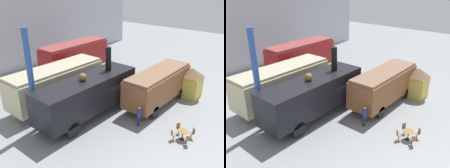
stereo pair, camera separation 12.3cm
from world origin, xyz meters
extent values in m
plane|color=gray|center=(0.00, 0.00, 0.00)|extent=(80.00, 80.00, 0.00)
cube|color=#B2B7C1|center=(0.00, 15.68, 4.50)|extent=(44.00, 0.15, 9.00)
cube|color=maroon|center=(3.50, 8.60, 2.34)|extent=(8.71, 2.62, 2.91)
cone|color=maroon|center=(8.83, 8.60, 2.34)|extent=(1.96, 2.49, 2.49)
cube|color=brown|center=(3.50, 8.60, 3.91)|extent=(8.54, 2.41, 0.24)
cylinder|color=black|center=(6.11, 7.35, 0.68)|extent=(1.36, 0.12, 1.36)
cylinder|color=black|center=(6.11, 9.86, 0.68)|extent=(1.36, 0.12, 1.36)
cylinder|color=black|center=(0.88, 7.35, 0.68)|extent=(1.36, 0.12, 1.36)
cylinder|color=black|center=(0.88, 9.86, 0.68)|extent=(1.36, 0.12, 1.36)
cube|color=beige|center=(-2.66, 4.44, 2.02)|extent=(9.39, 2.90, 2.67)
cube|color=tan|center=(-2.66, 4.44, 3.48)|extent=(9.20, 2.67, 0.24)
cylinder|color=black|center=(0.16, 3.05, 0.53)|extent=(1.06, 0.12, 1.06)
cylinder|color=black|center=(0.16, 5.83, 0.53)|extent=(1.06, 0.12, 1.06)
cylinder|color=black|center=(-5.48, 3.05, 0.53)|extent=(1.06, 0.12, 1.06)
cylinder|color=black|center=(-5.48, 5.83, 0.53)|extent=(1.06, 0.12, 1.06)
cube|color=black|center=(-2.66, 0.42, 2.15)|extent=(9.65, 2.78, 2.66)
cylinder|color=black|center=(0.00, 0.42, 4.52)|extent=(0.52, 0.52, 2.08)
sphere|color=brown|center=(-3.14, 0.42, 3.78)|extent=(0.64, 0.64, 0.64)
cylinder|color=black|center=(0.24, -0.91, 0.63)|extent=(1.26, 0.12, 1.26)
cylinder|color=black|center=(0.24, 1.75, 0.63)|extent=(1.26, 0.12, 1.26)
cylinder|color=black|center=(-5.55, -0.91, 0.63)|extent=(1.26, 0.12, 1.26)
cylinder|color=black|center=(-5.55, 1.75, 0.63)|extent=(1.26, 0.12, 1.26)
cube|color=brown|center=(3.20, -2.86, 1.86)|extent=(7.96, 2.61, 2.38)
cube|color=brown|center=(3.20, -2.86, 3.18)|extent=(7.80, 2.40, 0.24)
cylinder|color=black|center=(5.59, -4.11, 0.52)|extent=(1.03, 0.12, 1.03)
cylinder|color=black|center=(5.59, -1.62, 0.52)|extent=(1.03, 0.12, 1.03)
cylinder|color=black|center=(0.82, -4.11, 0.52)|extent=(1.03, 0.12, 1.03)
cylinder|color=black|center=(0.82, -1.62, 0.52)|extent=(1.03, 0.12, 1.03)
cylinder|color=black|center=(-0.65, -7.26, 0.01)|extent=(0.44, 0.44, 0.02)
cylinder|color=black|center=(-0.65, -7.26, 0.36)|extent=(0.08, 0.08, 0.67)
cylinder|color=olive|center=(-0.65, -7.26, 0.71)|extent=(0.80, 0.80, 0.03)
cylinder|color=black|center=(-0.13, -7.72, 0.21)|extent=(0.06, 0.06, 0.42)
cylinder|color=olive|center=(-0.13, -7.72, 0.43)|extent=(0.36, 0.36, 0.03)
cube|color=olive|center=(-0.01, -7.82, 0.66)|extent=(0.22, 0.24, 0.42)
cylinder|color=black|center=(-0.18, -6.74, 0.21)|extent=(0.06, 0.06, 0.42)
cylinder|color=olive|center=(-0.18, -6.74, 0.43)|extent=(0.36, 0.36, 0.03)
cube|color=olive|center=(-0.08, -6.62, 0.66)|extent=(0.24, 0.22, 0.42)
cylinder|color=black|center=(-1.17, -6.79, 0.21)|extent=(0.06, 0.06, 0.42)
cylinder|color=olive|center=(-1.17, -6.79, 0.43)|extent=(0.36, 0.36, 0.03)
cube|color=olive|center=(-1.28, -6.69, 0.66)|extent=(0.22, 0.24, 0.42)
cylinder|color=black|center=(-1.11, -7.78, 0.21)|extent=(0.06, 0.06, 0.42)
cylinder|color=olive|center=(-1.11, -7.78, 0.43)|extent=(0.36, 0.36, 0.03)
cube|color=olive|center=(-1.21, -7.89, 0.66)|extent=(0.24, 0.22, 0.42)
cylinder|color=#262633|center=(-1.18, -3.73, 0.40)|extent=(0.24, 0.24, 0.79)
cylinder|color=navy|center=(-1.18, -3.73, 1.14)|extent=(0.34, 0.34, 0.70)
sphere|color=tan|center=(-1.18, -3.73, 1.61)|extent=(0.23, 0.23, 0.23)
cube|color=#DBC151|center=(6.67, -4.64, 1.10)|extent=(1.80, 1.80, 2.20)
cone|color=brown|center=(6.67, -4.64, 2.60)|extent=(2.34, 2.34, 0.80)
cylinder|color=#2D519E|center=(-6.67, 2.12, 4.00)|extent=(0.44, 0.44, 8.00)
camera|label=1|loc=(-15.82, -13.05, 11.01)|focal=40.00mm
camera|label=2|loc=(-15.75, -13.14, 11.01)|focal=40.00mm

